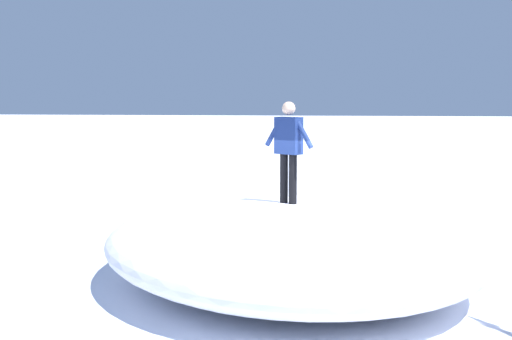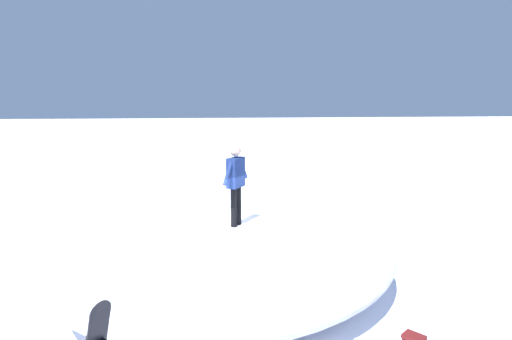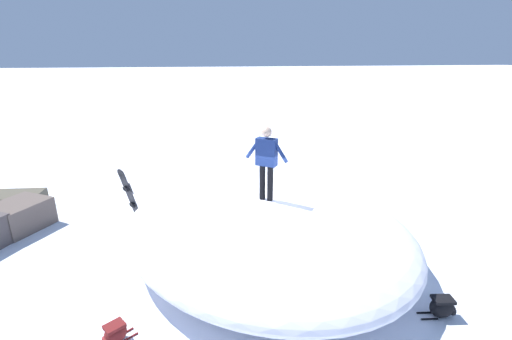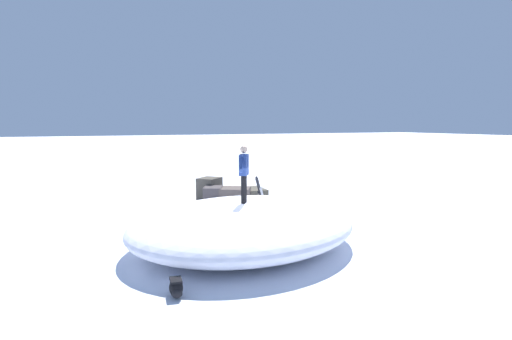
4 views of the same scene
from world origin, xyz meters
name	(u,v)px [view 3 (image 3 of 4)]	position (x,y,z in m)	size (l,w,h in m)	color
ground	(283,243)	(0.00, 0.00, 0.00)	(240.00, 240.00, 0.00)	white
snow_mound	(264,226)	(-0.56, -0.29, 0.70)	(7.55, 6.35, 1.40)	white
snowboarder_standing	(266,158)	(-0.53, -0.30, 2.42)	(0.92, 0.66, 1.76)	black
snowboard_primary_upright	(129,194)	(-4.11, 1.97, 0.87)	(0.54, 0.55, 1.68)	black
backpack_near	(442,307)	(2.30, -3.13, 0.21)	(0.69, 0.36, 0.41)	black
backpack_far	(115,333)	(-3.63, -2.77, 0.19)	(0.59, 0.52, 0.37)	maroon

